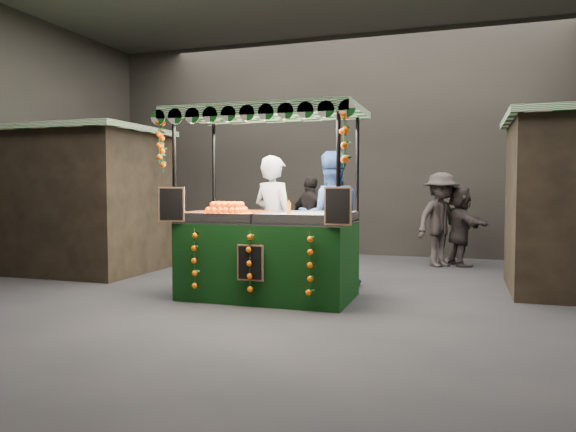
% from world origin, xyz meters
% --- Properties ---
extents(ground, '(12.00, 12.00, 0.00)m').
position_xyz_m(ground, '(0.00, 0.00, 0.00)').
color(ground, black).
rests_on(ground, ground).
extents(market_hall, '(12.10, 10.10, 5.05)m').
position_xyz_m(market_hall, '(0.00, 0.00, 3.38)').
color(market_hall, black).
rests_on(market_hall, ground).
extents(neighbour_stall_left, '(3.00, 2.20, 2.60)m').
position_xyz_m(neighbour_stall_left, '(-4.40, 1.00, 1.31)').
color(neighbour_stall_left, black).
rests_on(neighbour_stall_left, ground).
extents(juice_stall, '(2.68, 1.57, 2.59)m').
position_xyz_m(juice_stall, '(-0.20, -0.23, 0.80)').
color(juice_stall, black).
rests_on(juice_stall, ground).
extents(vendor_grey, '(0.86, 0.72, 2.01)m').
position_xyz_m(vendor_grey, '(-0.41, 0.56, 1.00)').
color(vendor_grey, gray).
rests_on(vendor_grey, ground).
extents(vendor_blue, '(1.25, 1.13, 2.09)m').
position_xyz_m(vendor_blue, '(0.38, 0.94, 1.04)').
color(vendor_blue, navy).
rests_on(vendor_blue, ground).
extents(shopper_0, '(0.65, 0.53, 1.54)m').
position_xyz_m(shopper_0, '(-4.15, 2.79, 0.77)').
color(shopper_0, '#292421').
rests_on(shopper_0, ground).
extents(shopper_1, '(0.92, 0.92, 1.50)m').
position_xyz_m(shopper_1, '(4.05, 2.57, 0.75)').
color(shopper_1, '#2C2623').
rests_on(shopper_1, ground).
extents(shopper_2, '(1.13, 0.84, 1.78)m').
position_xyz_m(shopper_2, '(-0.66, 3.53, 0.89)').
color(shopper_2, black).
rests_on(shopper_2, ground).
extents(shopper_3, '(1.29, 1.33, 1.82)m').
position_xyz_m(shopper_3, '(1.93, 3.62, 0.91)').
color(shopper_3, '#2C2523').
rests_on(shopper_3, ground).
extents(shopper_4, '(0.96, 0.74, 1.76)m').
position_xyz_m(shopper_4, '(-4.36, 3.68, 0.88)').
color(shopper_4, '#2D2824').
rests_on(shopper_4, ground).
extents(shopper_5, '(1.05, 1.52, 1.58)m').
position_xyz_m(shopper_5, '(2.28, 3.85, 0.79)').
color(shopper_5, '#2C2424').
rests_on(shopper_5, ground).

